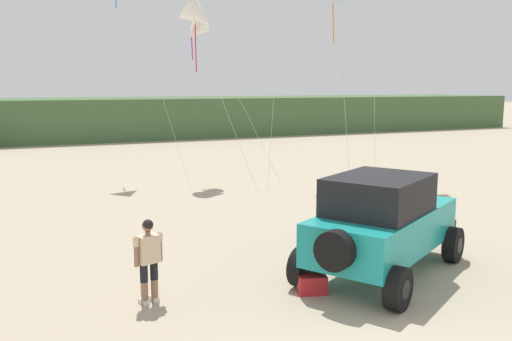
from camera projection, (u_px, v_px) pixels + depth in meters
name	position (u px, v px, depth m)	size (l,w,h in m)	color
dune_ridge	(14.00, 120.00, 41.45)	(90.00, 9.77, 3.14)	#426038
jeep	(383.00, 222.00, 11.98)	(4.97, 4.26, 2.26)	teal
person_watching	(148.00, 257.00, 10.38)	(0.60, 0.40, 1.67)	#8C664C
cooler_box	(312.00, 284.00, 11.01)	(0.56, 0.36, 0.38)	#B21E23
kite_purple_stunt	(195.00, 31.00, 23.51)	(1.97, 4.51, 7.12)	white
kite_pink_ribbon	(199.00, 16.00, 23.09)	(3.42, 3.94, 7.96)	white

